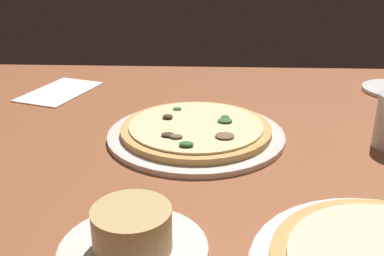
# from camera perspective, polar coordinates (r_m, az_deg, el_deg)

# --- Properties ---
(dining_table) EXTENTS (1.50, 1.10, 0.04)m
(dining_table) POSITION_cam_1_polar(r_m,az_deg,el_deg) (0.79, -0.53, -4.12)
(dining_table) COLOR brown
(dining_table) RESTS_ON ground
(pizza_main) EXTENTS (0.32, 0.32, 0.03)m
(pizza_main) POSITION_cam_1_polar(r_m,az_deg,el_deg) (0.82, 0.51, -0.45)
(pizza_main) COLOR silver
(pizza_main) RESTS_ON dining_table
(ramekin_on_saucer) EXTENTS (0.17, 0.17, 0.06)m
(ramekin_on_saucer) POSITION_cam_1_polar(r_m,az_deg,el_deg) (0.53, -7.38, -13.19)
(ramekin_on_saucer) COLOR silver
(ramekin_on_saucer) RESTS_ON dining_table
(paper_menu) EXTENTS (0.17, 0.22, 0.00)m
(paper_menu) POSITION_cam_1_polar(r_m,az_deg,el_deg) (1.12, -16.06, 4.35)
(paper_menu) COLOR white
(paper_menu) RESTS_ON dining_table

